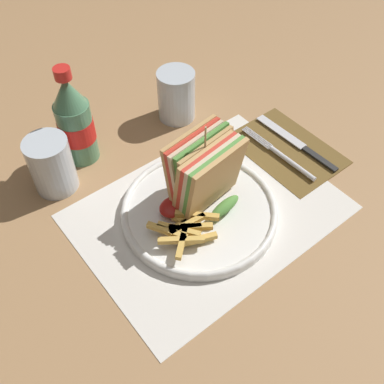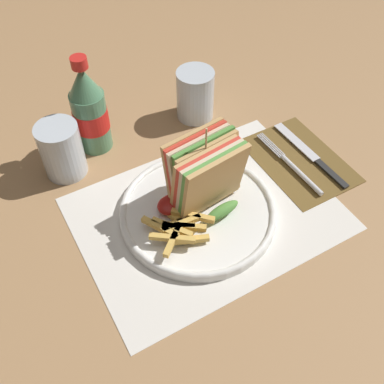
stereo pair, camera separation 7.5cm
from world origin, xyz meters
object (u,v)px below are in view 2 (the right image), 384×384
at_px(club_sandwich, 205,175).
at_px(glass_near, 195,95).
at_px(plate_main, 198,211).
at_px(glass_far, 62,150).
at_px(coke_bottle_near, 90,111).
at_px(fork, 295,168).
at_px(knife, 311,155).

height_order(club_sandwich, glass_near, club_sandwich).
bearing_deg(plate_main, club_sandwich, 32.06).
height_order(club_sandwich, glass_far, club_sandwich).
distance_m(plate_main, glass_far, 0.27).
relative_size(coke_bottle_near, glass_far, 1.87).
distance_m(glass_near, glass_far, 0.29).
xyz_separation_m(club_sandwich, glass_near, (0.11, 0.22, -0.02)).
distance_m(club_sandwich, coke_bottle_near, 0.26).
bearing_deg(coke_bottle_near, fork, -40.58).
bearing_deg(glass_far, fork, -30.06).
bearing_deg(glass_near, knife, -59.15).
bearing_deg(glass_far, club_sandwich, -47.78).
relative_size(club_sandwich, glass_far, 1.51).
xyz_separation_m(knife, glass_far, (-0.42, 0.20, 0.05)).
xyz_separation_m(plate_main, club_sandwich, (0.02, 0.01, 0.07)).
bearing_deg(fork, coke_bottle_near, 138.00).
height_order(fork, glass_near, glass_near).
bearing_deg(club_sandwich, plate_main, -147.94).
distance_m(fork, coke_bottle_near, 0.39).
bearing_deg(glass_far, glass_near, 4.22).
bearing_deg(glass_far, knife, -25.24).
height_order(fork, coke_bottle_near, coke_bottle_near).
distance_m(club_sandwich, fork, 0.20).
bearing_deg(knife, plate_main, -178.12).
xyz_separation_m(coke_bottle_near, glass_near, (0.21, -0.02, -0.03)).
relative_size(fork, glass_near, 1.75).
bearing_deg(fork, club_sandwich, 174.34).
height_order(plate_main, coke_bottle_near, coke_bottle_near).
height_order(plate_main, glass_far, glass_far).
distance_m(plate_main, coke_bottle_near, 0.27).
distance_m(plate_main, knife, 0.26).
height_order(plate_main, glass_near, glass_near).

